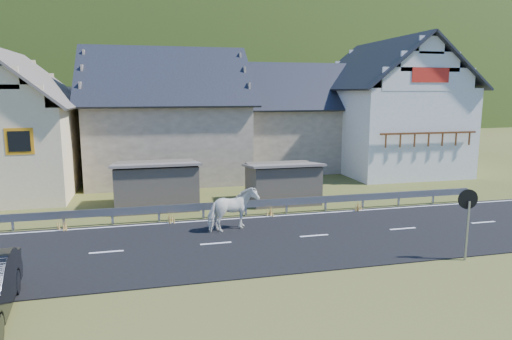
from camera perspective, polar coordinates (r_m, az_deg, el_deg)
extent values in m
plane|color=#424D19|center=(17.75, -5.05, -9.25)|extent=(160.00, 160.00, 0.00)
cube|color=black|center=(17.74, -5.05, -9.19)|extent=(60.00, 7.00, 0.04)
cube|color=silver|center=(17.73, -5.05, -9.12)|extent=(60.00, 6.60, 0.01)
cube|color=#93969B|center=(21.08, -6.60, -4.57)|extent=(28.00, 0.08, 0.34)
cube|color=#93969B|center=(21.73, -28.14, -5.87)|extent=(0.10, 0.06, 0.70)
cube|color=#93969B|center=(21.31, -22.90, -5.77)|extent=(0.10, 0.06, 0.70)
cube|color=#93969B|center=(21.07, -17.51, -5.62)|extent=(0.10, 0.06, 0.70)
cube|color=#93969B|center=(21.02, -12.04, -5.41)|extent=(0.10, 0.06, 0.70)
cube|color=#93969B|center=(21.16, -6.60, -5.16)|extent=(0.10, 0.06, 0.70)
cube|color=#93969B|center=(21.48, -1.28, -4.86)|extent=(0.10, 0.06, 0.70)
cube|color=#93969B|center=(21.99, 3.83, -4.54)|extent=(0.10, 0.06, 0.70)
cube|color=#93969B|center=(22.66, 8.67, -4.20)|extent=(0.10, 0.06, 0.70)
cube|color=#93969B|center=(23.48, 13.20, -3.86)|extent=(0.10, 0.06, 0.70)
cube|color=#93969B|center=(24.44, 17.40, -3.52)|extent=(0.10, 0.06, 0.70)
cube|color=#93969B|center=(25.52, 21.25, -3.19)|extent=(0.10, 0.06, 0.70)
cube|color=#93969B|center=(26.70, 24.78, -2.88)|extent=(0.10, 0.06, 0.70)
cube|color=brown|center=(23.57, -12.33, -1.90)|extent=(4.30, 3.30, 2.40)
cube|color=brown|center=(24.13, 3.33, -1.67)|extent=(3.80, 2.90, 2.20)
cube|color=beige|center=(29.76, -28.33, 2.27)|extent=(7.00, 9.00, 5.00)
cube|color=orange|center=(24.93, -27.47, 3.20)|extent=(1.30, 0.12, 1.30)
cube|color=tan|center=(31.81, -11.04, 3.66)|extent=(10.00, 9.00, 5.00)
cube|color=tan|center=(35.68, 5.09, 4.12)|extent=(9.00, 8.00, 4.60)
cube|color=silver|center=(35.35, 15.99, 4.87)|extent=(8.00, 10.00, 6.00)
cube|color=red|center=(30.99, 20.99, 11.02)|extent=(2.60, 0.06, 0.90)
cube|color=#5A3512|center=(30.90, 20.81, 4.34)|extent=(6.80, 0.12, 0.12)
ellipsoid|color=#243810|center=(198.42, -11.48, 2.08)|extent=(440.00, 280.00, 260.00)
imported|color=white|center=(19.07, -2.92, -4.95)|extent=(1.64, 2.32, 1.79)
cylinder|color=#93969B|center=(17.38, 24.88, -6.93)|extent=(0.08, 0.08, 2.10)
cylinder|color=black|center=(17.18, 24.97, -3.33)|extent=(0.69, 0.16, 0.69)
cylinder|color=white|center=(17.21, 24.89, -3.30)|extent=(0.59, 0.12, 0.59)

